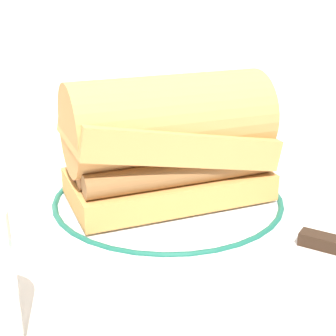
% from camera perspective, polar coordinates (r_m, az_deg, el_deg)
% --- Properties ---
extents(ground_plane, '(1.50, 1.50, 0.00)m').
position_cam_1_polar(ground_plane, '(0.53, -3.61, -4.51)').
color(ground_plane, beige).
extents(plate, '(0.25, 0.25, 0.01)m').
position_cam_1_polar(plate, '(0.52, 0.00, -3.83)').
color(plate, white).
rests_on(plate, ground_plane).
extents(sausage_sandwich, '(0.21, 0.14, 0.12)m').
position_cam_1_polar(sausage_sandwich, '(0.50, 0.00, 3.14)').
color(sausage_sandwich, '#C98C47').
rests_on(sausage_sandwich, plate).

